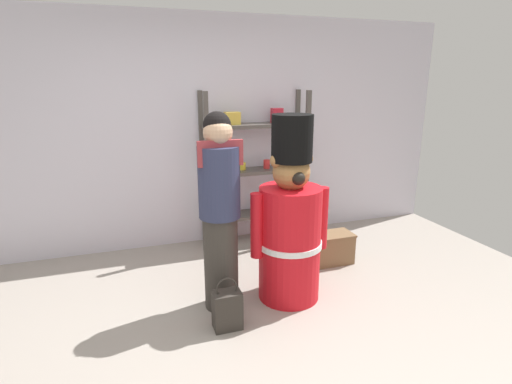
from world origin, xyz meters
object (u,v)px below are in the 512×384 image
Objects in this scene: display_crate at (331,248)px; merchandise_shelf at (254,167)px; teddy_bear_guard at (290,226)px; person_shopper at (220,210)px; shopping_bag at (227,309)px.

merchandise_shelf is at bearing 121.93° from display_crate.
merchandise_shelf is at bearing 84.13° from teddy_bear_guard.
teddy_bear_guard is at bearing -144.61° from display_crate.
teddy_bear_guard is 0.64m from person_shopper.
merchandise_shelf is 1.07× the size of person_shopper.
teddy_bear_guard is 0.98× the size of person_shopper.
person_shopper reaches higher than display_crate.
merchandise_shelf reaches higher than shopping_bag.
display_crate is (1.31, 0.46, -0.71)m from person_shopper.
display_crate is (1.35, 0.79, 0.00)m from shopping_bag.
person_shopper is 0.79m from shopping_bag.
teddy_bear_guard reaches higher than shopping_bag.
shopping_bag is at bearing -115.11° from merchandise_shelf.
person_shopper is at bearing -160.63° from display_crate.
display_crate is at bearing 35.39° from teddy_bear_guard.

